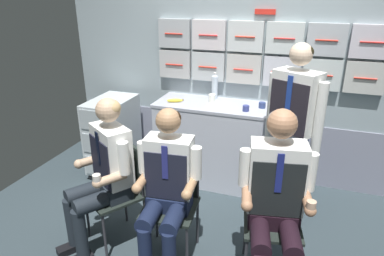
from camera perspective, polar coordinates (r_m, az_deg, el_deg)
name	(u,v)px	position (r m, az deg, el deg)	size (l,w,h in m)	color
ground	(214,250)	(3.09, 3.57, -19.36)	(4.80, 4.80, 0.04)	#2C383D
galley_bulkhead	(252,84)	(3.79, 9.89, 7.17)	(4.20, 0.14, 2.15)	#91A0A7
galley_counter	(227,145)	(3.77, 5.83, -2.79)	(1.55, 0.53, 0.90)	#B5B9C7
service_trolley	(113,134)	(4.08, -12.85, -0.93)	(0.40, 0.65, 0.88)	black
folding_chair_left	(124,182)	(2.97, -11.16, -8.73)	(0.55, 0.55, 0.85)	#2D2D33
crew_member_left	(103,170)	(2.83, -14.34, -6.62)	(0.61, 0.68, 1.27)	black
folding_chair_center	(173,192)	(2.79, -3.11, -10.48)	(0.44, 0.44, 0.85)	#2D2D33
crew_member_center	(166,185)	(2.57, -4.21, -9.34)	(0.48, 0.62, 1.25)	black
folding_chair_near_trolley	(272,207)	(2.69, 12.99, -12.46)	(0.47, 0.47, 0.85)	#2D2D33
crew_member_near_trolley	(276,195)	(2.45, 13.68, -10.60)	(0.53, 0.68, 1.31)	black
crew_member_standing	(293,124)	(3.03, 16.21, 0.64)	(0.47, 0.38, 1.64)	black
water_bottle_blue_cap	(215,87)	(3.76, 3.73, 6.79)	(0.07, 0.07, 0.29)	silver
water_bottle_clear	(290,96)	(3.50, 15.79, 5.05)	(0.07, 0.07, 0.31)	#4D9651
paper_cup_tan	(246,108)	(3.44, 8.82, 3.25)	(0.06, 0.06, 0.06)	navy
coffee_cup_white	(212,98)	(3.68, 3.27, 4.95)	(0.07, 0.07, 0.08)	white
coffee_cup_spare	(262,105)	(3.56, 11.43, 3.72)	(0.07, 0.07, 0.06)	navy
snack_banana	(175,100)	(3.68, -2.80, 4.54)	(0.17, 0.10, 0.04)	yellow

